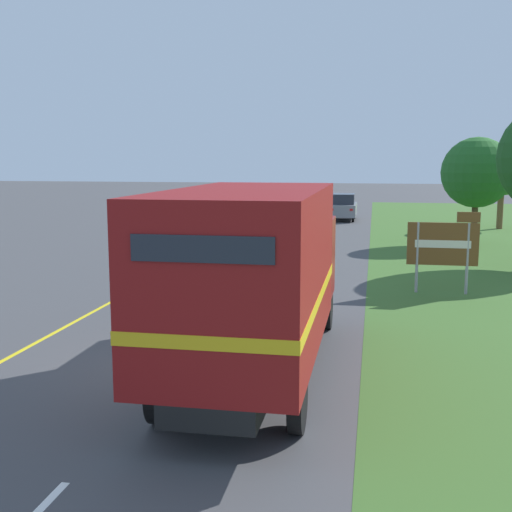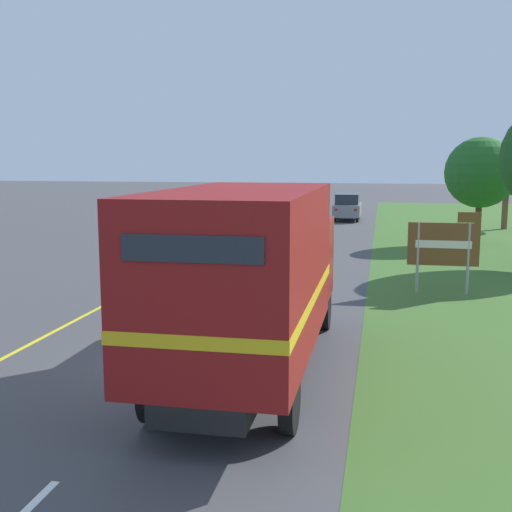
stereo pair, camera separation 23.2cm
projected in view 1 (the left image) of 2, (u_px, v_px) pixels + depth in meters
The scene contains 14 objects.
ground_plane at pixel (178, 366), 13.09m from camera, with size 200.00×200.00×0.00m, color #444447.
edge_line_yellow at pixel (211, 248), 30.36m from camera, with size 0.12×68.33×0.01m, color yellow.
centre_dash_near at pixel (184, 359), 13.52m from camera, with size 0.12×2.60×0.01m, color white.
centre_dash_mid_a at pixel (245, 295), 19.93m from camera, with size 0.12×2.60×0.01m, color white.
centre_dash_mid_b at pixel (277, 262), 26.35m from camera, with size 0.12×2.60×0.01m, color white.
centre_dash_far at pixel (296, 241), 32.77m from camera, with size 0.12×2.60×0.01m, color white.
centre_dash_farthest at pixel (309, 228), 39.19m from camera, with size 0.12×2.60×0.01m, color white.
horse_trailer_truck at pixel (256, 273), 12.18m from camera, with size 2.59×8.37×3.66m.
lead_car_white at pixel (231, 234), 27.32m from camera, with size 1.80×4.52×2.06m.
lead_car_grey_ahead at pixel (343, 207), 43.91m from camera, with size 1.80×3.87×1.83m.
lead_car_black_ahead at pixel (303, 197), 53.35m from camera, with size 1.80×4.50×2.03m.
highway_sign at pixel (444, 245), 19.92m from camera, with size 2.17×0.09×2.57m.
roadside_tree_mid at pixel (477, 173), 31.24m from camera, with size 3.44×3.44×5.24m.
roadside_tree_far at pixel (502, 170), 38.17m from camera, with size 3.10×3.10×5.11m.
Camera 1 is at (3.86, -12.10, 4.19)m, focal length 45.00 mm.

